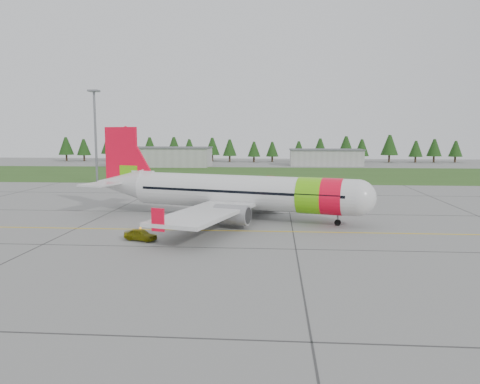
{
  "coord_description": "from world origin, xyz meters",
  "views": [
    {
      "loc": [
        8.02,
        -43.71,
        10.98
      ],
      "look_at": [
        3.69,
        12.56,
        3.86
      ],
      "focal_mm": 35.0,
      "sensor_mm": 36.0,
      "label": 1
    }
  ],
  "objects": [
    {
      "name": "grass_strip",
      "position": [
        0.0,
        82.0,
        0.01
      ],
      "size": [
        320.0,
        50.0,
        0.03
      ],
      "primitive_type": "cube",
      "color": "#30561E",
      "rests_on": "ground"
    },
    {
      "name": "ground",
      "position": [
        0.0,
        0.0,
        0.0
      ],
      "size": [
        320.0,
        320.0,
        0.0
      ],
      "primitive_type": "plane",
      "color": "gray",
      "rests_on": "ground"
    },
    {
      "name": "aircraft",
      "position": [
        2.78,
        15.84,
        3.42
      ],
      "size": [
        38.11,
        36.01,
        11.85
      ],
      "rotation": [
        0.0,
        0.0,
        -0.29
      ],
      "color": "silver",
      "rests_on": "ground"
    },
    {
      "name": "hangar_west",
      "position": [
        -30.0,
        110.0,
        3.0
      ],
      "size": [
        32.0,
        14.0,
        6.0
      ],
      "primitive_type": "cube",
      "color": "#A8A8A3",
      "rests_on": "ground"
    },
    {
      "name": "taxi_guideline",
      "position": [
        0.0,
        8.0,
        0.01
      ],
      "size": [
        120.0,
        0.25,
        0.02
      ],
      "primitive_type": "cube",
      "color": "gold",
      "rests_on": "ground"
    },
    {
      "name": "service_van",
      "position": [
        -15.26,
        47.08,
        2.32
      ],
      "size": [
        1.91,
        1.85,
        4.63
      ],
      "primitive_type": "imported",
      "rotation": [
        0.0,
        0.0,
        -0.22
      ],
      "color": "white",
      "rests_on": "ground"
    },
    {
      "name": "follow_me_car",
      "position": [
        -5.83,
        2.57,
        1.75
      ],
      "size": [
        1.57,
        1.71,
        3.5
      ],
      "primitive_type": "imported",
      "rotation": [
        0.0,
        0.0,
        1.25
      ],
      "color": "#D7D40B",
      "rests_on": "ground"
    },
    {
      "name": "treeline",
      "position": [
        0.0,
        138.0,
        5.0
      ],
      "size": [
        160.0,
        8.0,
        10.0
      ],
      "primitive_type": null,
      "color": "#1C3F14",
      "rests_on": "ground"
    },
    {
      "name": "hangar_east",
      "position": [
        25.0,
        118.0,
        2.6
      ],
      "size": [
        24.0,
        12.0,
        5.2
      ],
      "primitive_type": "cube",
      "color": "#A8A8A3",
      "rests_on": "ground"
    },
    {
      "name": "floodlight_mast",
      "position": [
        -32.0,
        58.0,
        10.0
      ],
      "size": [
        0.5,
        0.5,
        20.0
      ],
      "primitive_type": "cylinder",
      "color": "slate",
      "rests_on": "ground"
    }
  ]
}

